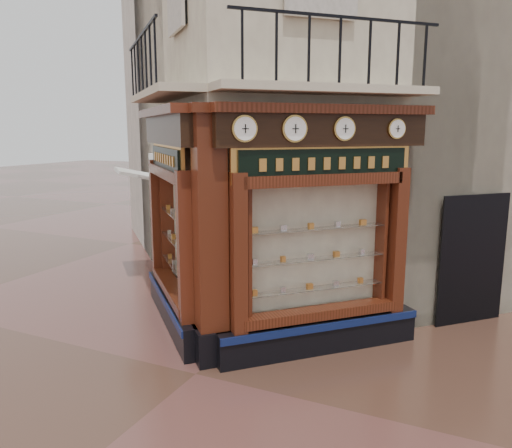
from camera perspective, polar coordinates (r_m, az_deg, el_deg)
The scene contains 15 objects.
ground at distance 7.86m, azimuth -6.91°, elevation -16.65°, with size 80.00×80.00×0.00m, color #4A2E22.
main_building at distance 12.85m, azimuth 8.16°, elevation 21.38°, with size 8.00×8.00×12.00m, color beige.
neighbour_left at distance 15.92m, azimuth 1.90°, elevation 17.57°, with size 8.00×8.00×11.00m, color beige.
neighbour_right at distance 14.70m, azimuth 20.83°, elevation 17.47°, with size 8.00×8.00×11.00m, color beige.
shopfront_left at distance 9.22m, azimuth -9.47°, elevation 0.41°, with size 2.86×2.86×3.98m.
shopfront_right at distance 7.99m, azimuth 7.42°, elevation -1.12°, with size 2.86×2.86×3.98m.
corner_pilaster at distance 7.60m, azimuth -5.25°, elevation -1.93°, with size 0.85×0.85×3.98m.
balcony at distance 8.30m, azimuth -1.98°, elevation 14.95°, with size 5.94×2.97×1.03m.
clock_a at distance 7.12m, azimuth -1.31°, elevation 10.84°, with size 0.30×0.30×0.38m.
clock_b at distance 7.41m, azimuth 4.44°, elevation 10.81°, with size 0.32×0.32×0.40m.
clock_c at distance 7.78m, azimuth 10.08°, elevation 10.67°, with size 0.29×0.29×0.37m.
clock_d at distance 8.29m, azimuth 15.78°, elevation 10.43°, with size 0.26×0.26×0.32m.
awning at distance 12.69m, azimuth -13.02°, elevation -6.06°, with size 1.52×0.91×0.08m, color silver, non-canonical shape.
signboard_left at distance 9.07m, azimuth -10.18°, elevation 7.37°, with size 1.95×1.95×0.52m.
signboard_right at distance 7.77m, azimuth 7.89°, elevation 6.90°, with size 2.18×2.18×0.58m.
Camera 1 is at (3.75, -5.89, 3.61)m, focal length 35.00 mm.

